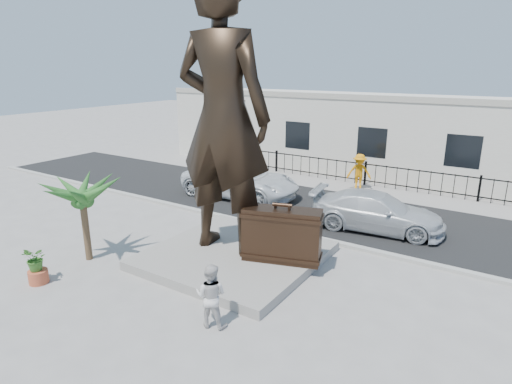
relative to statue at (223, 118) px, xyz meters
The scene contains 16 objects.
ground 5.01m from the statue, 58.99° to the right, with size 100.00×100.00×0.00m, color #9E9991.
street 7.93m from the statue, 81.20° to the left, with size 40.00×7.00×0.01m, color black.
curb 5.49m from the statue, 71.01° to the left, with size 40.00×0.25×0.12m, color #A5A399.
far_sidewalk 11.39m from the statue, 84.57° to the left, with size 40.00×2.50×0.02m, color #9E9991.
plinth 4.51m from the statue, 15.90° to the right, with size 5.20×5.20×0.30m, color gray.
fence 11.91m from the statue, 84.96° to the left, with size 22.00×0.10×1.20m, color black.
building 15.58m from the statue, 86.33° to the left, with size 28.00×7.00×4.40m, color silver.
statue is the anchor object (origin of this frame).
suitcase 4.07m from the statue, ahead, with size 2.41×0.77×1.70m, color black.
tourist 5.61m from the statue, 58.20° to the right, with size 0.80×0.62×1.64m, color silver.
car_white 7.79m from the statue, 120.51° to the left, with size 2.67×5.80×1.61m, color silver.
car_silver 7.30m from the statue, 55.02° to the left, with size 2.06×5.06×1.47m, color silver.
worker 10.73m from the statue, 84.15° to the left, with size 1.21×0.69×1.87m, color orange.
palm_tree 6.49m from the statue, 142.94° to the right, with size 1.80×1.80×3.20m, color #265A20, non-canonical shape.
planter 7.27m from the statue, 127.32° to the right, with size 0.56×0.56×0.40m, color #B85030.
shrub 6.93m from the statue, 127.32° to the right, with size 0.68×0.59×0.75m, color #336922.
Camera 1 is at (7.12, -9.03, 6.21)m, focal length 30.00 mm.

